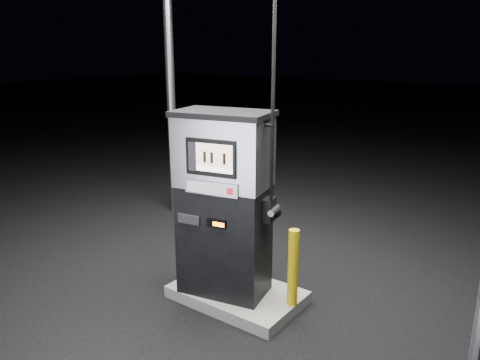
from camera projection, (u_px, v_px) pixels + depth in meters
The scene contains 5 objects.
ground at pixel (237, 299), 5.99m from camera, with size 80.00×80.00×0.00m, color black.
pump_island at pixel (237, 294), 5.96m from camera, with size 1.60×1.00×0.15m, color slate.
fuel_dispenser at pixel (224, 203), 5.61m from camera, with size 1.31×0.89×4.70m.
bollard_left at pixel (198, 239), 6.32m from camera, with size 0.12×0.12×0.94m, color gold.
bollard_right at pixel (293, 268), 5.47m from camera, with size 0.13×0.13×0.95m, color gold.
Camera 1 is at (3.18, -4.29, 3.11)m, focal length 35.00 mm.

